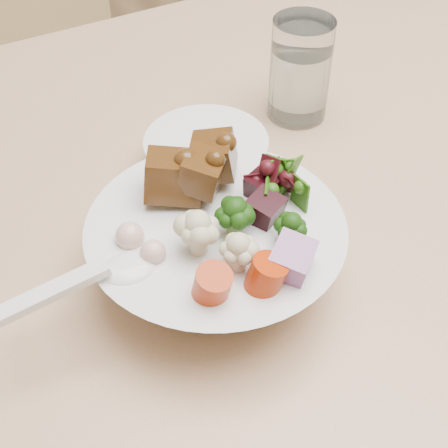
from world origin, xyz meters
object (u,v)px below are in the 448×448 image
at_px(food_bowl, 217,246).
at_px(side_bowl, 206,156).
at_px(dining_table, 406,211).
at_px(chair_far, 63,110).
at_px(water_glass, 300,74).

xyz_separation_m(food_bowl, side_bowl, (0.06, 0.14, -0.02)).
height_order(dining_table, chair_far, chair_far).
bearing_deg(dining_table, food_bowl, -172.32).
bearing_deg(water_glass, food_bowl, -136.69).
xyz_separation_m(dining_table, water_glass, (-0.08, 0.14, 0.14)).
xyz_separation_m(water_glass, side_bowl, (-0.15, -0.05, -0.03)).
relative_size(dining_table, side_bowl, 13.49).
height_order(food_bowl, water_glass, same).
relative_size(chair_far, side_bowl, 7.13).
bearing_deg(side_bowl, dining_table, -20.80).
height_order(food_bowl, side_bowl, food_bowl).
bearing_deg(dining_table, chair_far, 107.46).
distance_m(dining_table, food_bowl, 0.32).
bearing_deg(chair_far, water_glass, -90.57).
distance_m(chair_far, food_bowl, 0.85).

